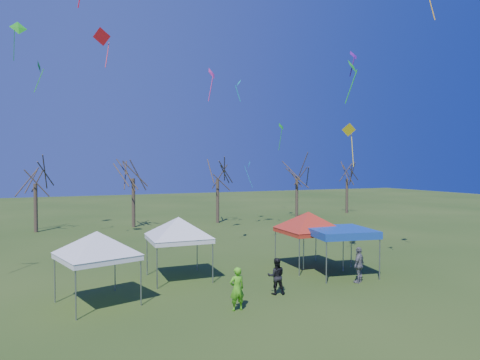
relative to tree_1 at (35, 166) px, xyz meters
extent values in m
plane|color=#294817|center=(10.77, -24.65, -5.79)|extent=(140.00, 140.00, 0.00)
cylinder|color=#3D2D21|center=(0.00, 0.00, -3.65)|extent=(0.32, 0.32, 4.28)
cylinder|color=#3D2D21|center=(8.40, -0.27, -3.47)|extent=(0.32, 0.32, 4.64)
cylinder|color=#3D2D21|center=(16.80, -0.60, -3.55)|extent=(0.32, 0.32, 4.49)
cylinder|color=#3D2D21|center=(26.12, -0.65, -3.56)|extent=(0.32, 0.32, 4.47)
cylinder|color=#3D2D21|center=(34.49, 1.42, -3.68)|extent=(0.32, 0.32, 4.23)
cylinder|color=gray|center=(2.26, -24.23, -4.83)|extent=(0.06, 0.06, 1.92)
cylinder|color=gray|center=(1.53, -21.64, -4.83)|extent=(0.06, 0.06, 1.92)
cylinder|color=gray|center=(4.84, -23.49, -4.83)|extent=(0.06, 0.06, 1.92)
cylinder|color=gray|center=(4.11, -20.91, -4.83)|extent=(0.06, 0.06, 1.92)
cube|color=white|center=(3.18, -22.57, -3.76)|extent=(3.55, 3.55, 0.23)
pyramid|color=white|center=(3.18, -22.57, -2.69)|extent=(3.91, 3.91, 0.96)
cylinder|color=gray|center=(5.98, -21.38, -4.80)|extent=(0.06, 0.06, 1.99)
cylinder|color=gray|center=(6.06, -18.60, -4.80)|extent=(0.06, 0.06, 1.99)
cylinder|color=gray|center=(8.76, -21.46, -4.80)|extent=(0.06, 0.06, 1.99)
cylinder|color=gray|center=(8.84, -18.68, -4.80)|extent=(0.06, 0.06, 1.99)
cube|color=white|center=(7.41, -20.03, -3.69)|extent=(3.06, 3.06, 0.24)
pyramid|color=white|center=(7.41, -20.03, -2.57)|extent=(4.21, 4.21, 0.99)
cylinder|color=gray|center=(13.44, -22.02, -4.79)|extent=(0.06, 0.06, 2.00)
cylinder|color=gray|center=(13.50, -19.22, -4.79)|extent=(0.06, 0.06, 2.00)
cylinder|color=gray|center=(16.23, -22.07, -4.79)|extent=(0.06, 0.06, 2.00)
cylinder|color=gray|center=(16.29, -19.28, -4.79)|extent=(0.06, 0.06, 2.00)
cube|color=red|center=(14.87, -20.65, -3.68)|extent=(3.05, 3.05, 0.24)
pyramid|color=red|center=(14.87, -20.65, -2.56)|extent=(4.23, 4.23, 1.00)
cylinder|color=gray|center=(13.87, -23.86, -4.74)|extent=(0.06, 0.06, 2.11)
cylinder|color=gray|center=(14.37, -20.95, -4.74)|extent=(0.06, 0.06, 2.11)
cylinder|color=gray|center=(16.78, -24.36, -4.74)|extent=(0.06, 0.06, 2.11)
cylinder|color=gray|center=(17.28, -21.45, -4.74)|extent=(0.06, 0.06, 2.11)
cube|color=#0F3D9D|center=(15.58, -22.65, -3.56)|extent=(3.65, 3.65, 0.25)
cube|color=#0F3D9D|center=(15.58, -22.65, -3.37)|extent=(3.65, 3.65, 0.13)
imported|color=slate|center=(15.51, -24.31, -4.89)|extent=(1.13, 0.90, 1.80)
imported|color=black|center=(10.80, -24.35, -4.96)|extent=(0.97, 0.87, 1.66)
imported|color=#56C31F|center=(8.30, -25.64, -4.91)|extent=(0.67, 0.46, 1.77)
cone|color=yellow|center=(20.75, -16.61, 2.62)|extent=(1.10, 0.77, 0.97)
cube|color=yellow|center=(21.02, -16.70, 1.18)|extent=(0.25, 0.58, 2.38)
cone|color=green|center=(-0.88, -3.36, 10.91)|extent=(1.39, 0.94, 1.18)
cube|color=green|center=(-1.20, -3.43, 9.46)|extent=(0.18, 0.68, 2.27)
cone|color=#1278C0|center=(18.79, -3.93, 0.21)|extent=(0.52, 0.82, 0.75)
cube|color=#1278C0|center=(18.92, -3.55, -1.05)|extent=(0.81, 0.31, 2.14)
cone|color=red|center=(4.98, -7.47, 9.78)|extent=(1.56, 1.27, 1.29)
cube|color=red|center=(5.33, -7.65, 8.41)|extent=(0.41, 0.75, 2.06)
cone|color=#1A9817|center=(23.79, -1.28, 4.25)|extent=(1.13, 1.02, 0.84)
cube|color=#1A9817|center=(23.64, -1.38, 2.85)|extent=(0.26, 0.37, 2.32)
cone|color=#F03593|center=(10.94, -15.32, 6.02)|extent=(0.92, 0.91, 0.79)
cube|color=#F03593|center=(10.82, -15.44, 5.01)|extent=(0.29, 0.30, 1.60)
cone|color=green|center=(17.13, -21.64, 5.67)|extent=(1.22, 1.13, 0.94)
cube|color=green|center=(16.87, -21.83, 4.49)|extent=(0.44, 0.59, 1.85)
cone|color=#0CB8BD|center=(17.28, -4.90, 7.70)|extent=(0.59, 0.83, 0.67)
cube|color=#0CB8BD|center=(17.32, -4.65, 6.75)|extent=(0.55, 0.12, 1.52)
cone|color=green|center=(0.66, -6.34, 7.39)|extent=(0.42, 0.98, 0.94)
cube|color=green|center=(0.60, -6.66, 6.29)|extent=(0.69, 0.16, 1.75)
cone|color=#6F169E|center=(17.34, -21.42, 6.40)|extent=(0.81, 0.66, 0.60)
cube|color=#6F169E|center=(17.21, -21.47, 5.70)|extent=(0.15, 0.32, 1.07)
camera|label=1|loc=(1.60, -41.41, 0.10)|focal=32.00mm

